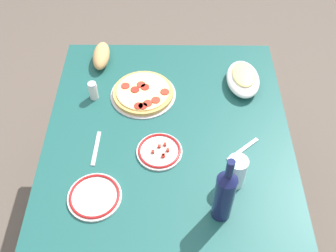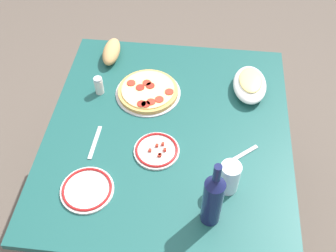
# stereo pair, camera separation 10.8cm
# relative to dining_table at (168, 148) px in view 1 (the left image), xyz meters

# --- Properties ---
(ground_plane) EXTENTS (8.00, 8.00, 0.00)m
(ground_plane) POSITION_rel_dining_table_xyz_m (0.00, 0.00, -0.62)
(ground_plane) COLOR brown
(ground_plane) RESTS_ON ground
(dining_table) EXTENTS (1.13, 1.02, 0.75)m
(dining_table) POSITION_rel_dining_table_xyz_m (0.00, 0.00, 0.00)
(dining_table) COLOR #194C47
(dining_table) RESTS_ON ground
(pepperoni_pizza) EXTENTS (0.30, 0.30, 0.03)m
(pepperoni_pizza) POSITION_rel_dining_table_xyz_m (0.21, 0.11, 0.14)
(pepperoni_pizza) COLOR #B7B7BC
(pepperoni_pizza) RESTS_ON dining_table
(baked_pasta_dish) EXTENTS (0.24, 0.15, 0.08)m
(baked_pasta_dish) POSITION_rel_dining_table_xyz_m (0.28, -0.34, 0.16)
(baked_pasta_dish) COLOR white
(baked_pasta_dish) RESTS_ON dining_table
(wine_bottle) EXTENTS (0.07, 0.07, 0.32)m
(wine_bottle) POSITION_rel_dining_table_xyz_m (-0.38, -0.19, 0.26)
(wine_bottle) COLOR #141942
(wine_bottle) RESTS_ON dining_table
(water_glass) EXTENTS (0.08, 0.08, 0.14)m
(water_glass) POSITION_rel_dining_table_xyz_m (-0.25, -0.25, 0.19)
(water_glass) COLOR silver
(water_glass) RESTS_ON dining_table
(side_plate_near) EXTENTS (0.20, 0.20, 0.02)m
(side_plate_near) POSITION_rel_dining_table_xyz_m (-0.32, 0.27, 0.13)
(side_plate_near) COLOR white
(side_plate_near) RESTS_ON dining_table
(side_plate_far) EXTENTS (0.19, 0.19, 0.02)m
(side_plate_far) POSITION_rel_dining_table_xyz_m (-0.11, 0.03, 0.13)
(side_plate_far) COLOR white
(side_plate_far) RESTS_ON dining_table
(bread_loaf) EXTENTS (0.19, 0.08, 0.07)m
(bread_loaf) POSITION_rel_dining_table_xyz_m (0.44, 0.33, 0.16)
(bread_loaf) COLOR tan
(bread_loaf) RESTS_ON dining_table
(spice_shaker) EXTENTS (0.04, 0.04, 0.09)m
(spice_shaker) POSITION_rel_dining_table_xyz_m (0.19, 0.34, 0.17)
(spice_shaker) COLOR silver
(spice_shaker) RESTS_ON dining_table
(fork_left) EXTENTS (0.17, 0.02, 0.00)m
(fork_left) POSITION_rel_dining_table_xyz_m (-0.10, 0.29, 0.12)
(fork_left) COLOR #B7B7BC
(fork_left) RESTS_ON dining_table
(fork_right) EXTENTS (0.12, 0.14, 0.00)m
(fork_right) POSITION_rel_dining_table_xyz_m (-0.10, -0.30, 0.12)
(fork_right) COLOR #B7B7BC
(fork_right) RESTS_ON dining_table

